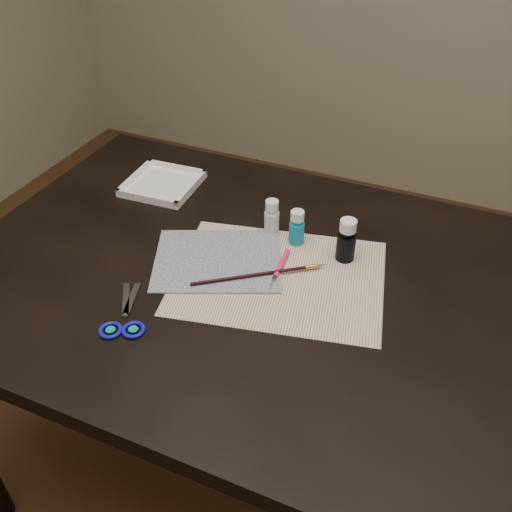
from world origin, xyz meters
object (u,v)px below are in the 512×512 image
at_px(paint_bottle_white, 272,217).
at_px(paint_bottle_navy, 347,240).
at_px(canvas, 218,260).
at_px(paint_bottle_cyan, 297,227).
at_px(scissors, 123,310).
at_px(paper, 279,277).
at_px(palette_tray, 163,183).

height_order(paint_bottle_white, paint_bottle_navy, paint_bottle_navy).
xyz_separation_m(canvas, paint_bottle_white, (0.06, 0.15, 0.04)).
relative_size(paint_bottle_cyan, paint_bottle_navy, 0.84).
xyz_separation_m(paint_bottle_white, paint_bottle_navy, (0.19, -0.03, 0.01)).
height_order(paint_bottle_white, scissors, paint_bottle_white).
bearing_deg(paint_bottle_cyan, paint_bottle_navy, -6.19).
relative_size(paper, scissors, 2.47).
height_order(paint_bottle_cyan, paint_bottle_navy, paint_bottle_navy).
bearing_deg(palette_tray, canvas, -39.42).
bearing_deg(paint_bottle_white, paint_bottle_navy, -9.34).
height_order(paper, paint_bottle_cyan, paint_bottle_cyan).
distance_m(paint_bottle_cyan, scissors, 0.42).
distance_m(paint_bottle_white, paint_bottle_navy, 0.19).
relative_size(canvas, paint_bottle_white, 3.24).
bearing_deg(scissors, paint_bottle_cyan, -65.72).
bearing_deg(paint_bottle_cyan, canvas, -135.03).
distance_m(paint_bottle_navy, palette_tray, 0.54).
relative_size(paint_bottle_cyan, scissors, 0.48).
bearing_deg(scissors, paper, -79.78).
bearing_deg(paint_bottle_navy, canvas, -154.45).
bearing_deg(canvas, scissors, -114.51).
relative_size(paint_bottle_white, paint_bottle_navy, 0.84).
relative_size(scissors, palette_tray, 1.01).
relative_size(canvas, paint_bottle_cyan, 3.23).
bearing_deg(canvas, paint_bottle_navy, 25.55).
bearing_deg(paper, paint_bottle_navy, 47.09).
bearing_deg(canvas, paint_bottle_cyan, 44.97).
relative_size(canvas, paint_bottle_navy, 2.72).
bearing_deg(paint_bottle_white, paint_bottle_cyan, -14.68).
height_order(paint_bottle_navy, scissors, paint_bottle_navy).
bearing_deg(paint_bottle_navy, paper, -132.91).
distance_m(paper, paint_bottle_navy, 0.17).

